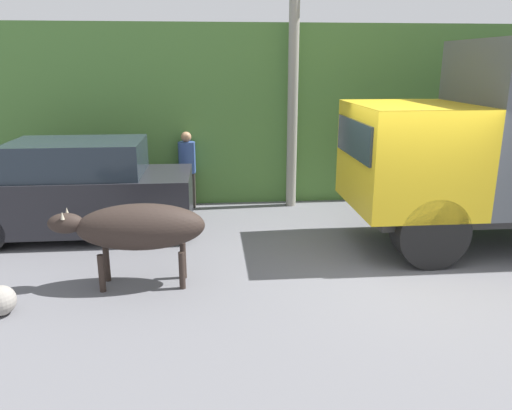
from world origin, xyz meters
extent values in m
plane|color=slate|center=(0.00, 0.00, 0.00)|extent=(60.00, 60.00, 0.00)
cube|color=#4C7A38|center=(0.00, 7.29, 2.00)|extent=(32.00, 6.41, 4.00)
cube|color=#B2BCAD|center=(-6.27, 5.54, 1.66)|extent=(5.36, 2.40, 3.32)
cube|color=#4C4742|center=(-6.27, 5.54, 3.40)|extent=(5.66, 2.70, 0.16)
cube|color=gold|center=(0.30, 0.94, 1.63)|extent=(1.91, 2.25, 1.74)
cube|color=#232D38|center=(-0.67, 0.94, 1.95)|extent=(0.04, 1.91, 0.61)
cylinder|color=black|center=(0.40, 0.06, 0.58)|extent=(1.16, 0.49, 1.16)
ellipsoid|color=#2D231E|center=(-4.08, -0.28, 0.90)|extent=(1.83, 0.68, 0.68)
ellipsoid|color=#2D231E|center=(-5.12, -0.28, 0.98)|extent=(0.50, 0.29, 0.29)
cone|color=#B7AD93|center=(-5.12, -0.39, 1.13)|extent=(0.06, 0.06, 0.11)
cone|color=#B7AD93|center=(-5.12, -0.16, 1.13)|extent=(0.06, 0.06, 0.11)
cylinder|color=#2D231E|center=(-4.65, -0.46, 0.28)|extent=(0.09, 0.09, 0.56)
cylinder|color=#2D231E|center=(-4.65, -0.09, 0.28)|extent=(0.09, 0.09, 0.56)
cylinder|color=#2D231E|center=(-3.51, -0.46, 0.28)|extent=(0.09, 0.09, 0.56)
cylinder|color=#2D231E|center=(-3.51, -0.09, 0.28)|extent=(0.09, 0.09, 0.56)
cube|color=#232328|center=(-5.61, 2.11, 0.68)|extent=(4.30, 1.71, 0.99)
cube|color=#232D38|center=(-5.50, 2.11, 1.48)|extent=(2.37, 1.58, 0.63)
cylinder|color=black|center=(-4.27, 1.39, 0.33)|extent=(0.66, 0.27, 0.66)
cube|color=#38332D|center=(-3.59, 3.83, 0.40)|extent=(0.33, 0.22, 0.79)
cylinder|color=#334C8C|center=(-3.59, 3.83, 1.14)|extent=(0.40, 0.40, 0.69)
sphere|color=#A87A56|center=(-3.59, 3.83, 1.59)|extent=(0.23, 0.23, 0.23)
cylinder|color=gray|center=(-1.25, 3.75, 2.60)|extent=(0.22, 0.22, 5.20)
sphere|color=gray|center=(-5.83, -1.04, 0.20)|extent=(0.40, 0.40, 0.40)
camera|label=1|loc=(-3.06, -7.18, 3.18)|focal=35.00mm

